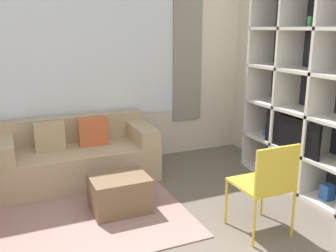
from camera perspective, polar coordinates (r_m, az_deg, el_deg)
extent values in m
cube|color=beige|center=(4.96, -12.21, 9.15)|extent=(5.69, 0.07, 2.70)
cube|color=white|center=(4.91, -12.17, 10.27)|extent=(2.47, 0.01, 1.60)
cube|color=gray|center=(5.36, 2.96, 10.93)|extent=(0.44, 0.03, 1.90)
cube|color=beige|center=(4.57, 22.37, 7.93)|extent=(0.07, 4.48, 2.70)
cube|color=gray|center=(3.84, -18.89, -14.13)|extent=(2.80, 1.67, 0.01)
cube|color=#232328|center=(4.39, 24.13, 4.53)|extent=(0.02, 2.12, 2.25)
cube|color=silver|center=(4.25, 22.37, 4.41)|extent=(0.40, 0.04, 2.25)
cube|color=silver|center=(4.63, 17.69, 5.59)|extent=(0.40, 0.04, 2.25)
cube|color=silver|center=(5.04, 13.72, 6.56)|extent=(0.40, 0.04, 2.25)
cube|color=silver|center=(4.56, 21.00, -9.36)|extent=(0.40, 2.12, 0.04)
cube|color=silver|center=(4.41, 21.51, -4.23)|extent=(0.40, 2.12, 0.04)
cube|color=silver|center=(4.30, 22.08, 1.46)|extent=(0.40, 2.12, 0.04)
cube|color=silver|center=(4.22, 22.67, 7.40)|extent=(0.40, 2.12, 0.04)
cube|color=silver|center=(4.20, 23.29, 13.48)|extent=(0.40, 2.12, 0.04)
cube|color=black|center=(4.40, 18.22, -1.13)|extent=(0.04, 0.85, 0.38)
cube|color=black|center=(4.46, 18.23, -3.28)|extent=(0.10, 0.24, 0.03)
cylinder|color=#2856A8|center=(4.96, 14.81, -0.86)|extent=(0.10, 0.10, 0.09)
cube|color=#2856A8|center=(4.37, 23.08, -9.23)|extent=(0.11, 0.11, 0.17)
cylinder|color=#388947|center=(4.36, 20.78, 14.68)|extent=(0.05, 0.05, 0.11)
cube|color=tan|center=(4.67, -13.56, -5.73)|extent=(1.86, 0.84, 0.41)
cube|color=tan|center=(4.87, -14.53, -0.40)|extent=(1.86, 0.18, 0.32)
cube|color=tan|center=(4.51, -23.93, -3.16)|extent=(0.24, 0.78, 0.21)
cube|color=tan|center=(4.76, -4.21, -1.00)|extent=(0.24, 0.78, 0.21)
cube|color=tan|center=(4.56, -17.60, -1.52)|extent=(0.34, 0.13, 0.34)
cube|color=#C65B33|center=(4.63, -11.36, -0.85)|extent=(0.35, 0.14, 0.34)
cube|color=brown|center=(3.86, -7.36, -10.21)|extent=(0.57, 0.46, 0.37)
cylinder|color=gold|center=(3.85, 14.16, -10.06)|extent=(0.02, 0.02, 0.44)
cylinder|color=gold|center=(3.63, 8.84, -11.37)|extent=(0.02, 0.02, 0.44)
cylinder|color=gold|center=(3.56, 18.52, -12.58)|extent=(0.02, 0.02, 0.44)
cylinder|color=gold|center=(3.31, 12.99, -14.28)|extent=(0.02, 0.02, 0.44)
cube|color=gold|center=(3.48, 13.85, -8.60)|extent=(0.44, 0.46, 0.02)
cube|color=gold|center=(3.26, 16.33, -6.44)|extent=(0.44, 0.02, 0.40)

